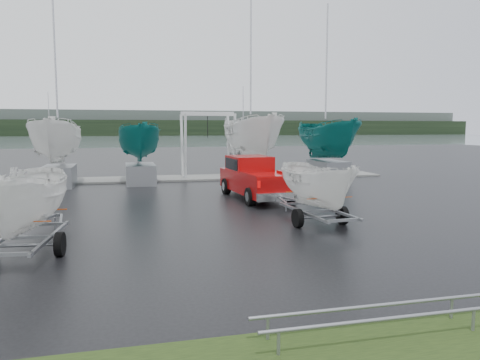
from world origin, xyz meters
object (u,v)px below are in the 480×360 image
Objects in this scene: pickup_truck at (254,176)px; trailer_hitched at (319,147)px; trailer_parked at (23,148)px; boat_hoist at (208,135)px.

trailer_hitched is at bearing -90.00° from pickup_truck.
trailer_hitched is 8.61m from trailer_parked.
pickup_truck is 1.22× the size of trailer_hitched.
trailer_hitched is (0.39, -6.24, 1.56)m from pickup_truck.
trailer_parked reaches higher than boat_hoist.
trailer_hitched reaches higher than boat_hoist.
trailer_hitched is at bearing -86.18° from boat_hoist.
boat_hoist is at bearing 90.25° from trailer_hitched.
pickup_truck is 6.45m from trailer_hitched.
trailer_parked is 17.98m from boat_hoist.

